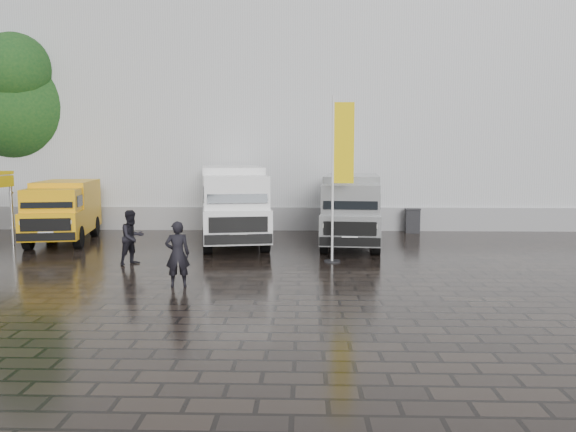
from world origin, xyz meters
The scene contains 11 objects.
ground centered at (0.00, 0.00, 0.00)m, with size 120.00×120.00×0.00m, color black.
exhibition_hall centered at (2.00, 16.00, 6.00)m, with size 44.00×16.00×12.00m, color silver.
hall_plinth centered at (2.00, 7.95, 0.50)m, with size 44.00×0.15×1.00m, color gray.
van_yellow centered at (-8.85, 4.42, 1.13)m, with size 1.89×4.91×2.26m, color #F2A90C, non-canonical shape.
van_white centered at (-2.48, 4.30, 1.41)m, with size 2.16×6.49×2.81m, color white, non-canonical shape.
van_silver centered at (1.83, 4.04, 1.26)m, with size 1.93×5.80×2.51m, color #A8ACAD, non-canonical shape.
flagpole centered at (1.18, 0.81, 2.80)m, with size 0.88×0.50×5.02m.
tree centered at (-12.61, 9.21, 5.60)m, with size 4.86×4.86×8.72m.
wheelie_bin centered at (4.69, 7.39, 0.51)m, with size 0.62×0.62×1.02m, color black.
person_front centered at (-2.99, -2.54, 0.82)m, with size 0.60×0.39×1.64m, color black.
person_tent centered at (-4.99, 0.26, 0.81)m, with size 0.79×0.62×1.63m, color black.
Camera 1 is at (0.15, -16.14, 3.28)m, focal length 35.00 mm.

